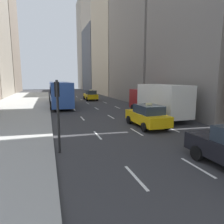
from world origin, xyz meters
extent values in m
cube|color=#9E9E99|center=(-7.00, 27.00, 0.07)|extent=(8.00, 66.00, 0.15)
cube|color=white|center=(-0.20, 8.00, 0.01)|extent=(0.12, 2.00, 0.01)
cube|color=white|center=(-0.20, 14.00, 0.01)|extent=(0.12, 2.00, 0.01)
cube|color=white|center=(-0.20, 20.00, 0.01)|extent=(0.12, 2.00, 0.01)
cube|color=white|center=(-0.20, 26.00, 0.01)|extent=(0.12, 2.00, 0.01)
cube|color=white|center=(-0.20, 32.00, 0.01)|extent=(0.12, 2.00, 0.01)
cube|color=white|center=(-0.20, 38.00, 0.01)|extent=(0.12, 2.00, 0.01)
cube|color=white|center=(-0.20, 44.00, 0.01)|extent=(0.12, 2.00, 0.01)
cube|color=white|center=(-0.20, 50.00, 0.01)|extent=(0.12, 2.00, 0.01)
cube|color=white|center=(2.60, 8.00, 0.01)|extent=(0.12, 2.00, 0.01)
cube|color=white|center=(2.60, 14.00, 0.01)|extent=(0.12, 2.00, 0.01)
cube|color=white|center=(2.60, 20.00, 0.01)|extent=(0.12, 2.00, 0.01)
cube|color=white|center=(2.60, 26.00, 0.01)|extent=(0.12, 2.00, 0.01)
cube|color=white|center=(2.60, 32.00, 0.01)|extent=(0.12, 2.00, 0.01)
cube|color=white|center=(2.60, 38.00, 0.01)|extent=(0.12, 2.00, 0.01)
cube|color=white|center=(2.60, 44.00, 0.01)|extent=(0.12, 2.00, 0.01)
cube|color=white|center=(2.60, 50.00, 0.01)|extent=(0.12, 2.00, 0.01)
cube|color=white|center=(5.40, 14.00, 0.01)|extent=(0.12, 2.00, 0.01)
cube|color=white|center=(5.40, 20.00, 0.01)|extent=(0.12, 2.00, 0.01)
cube|color=white|center=(5.40, 26.00, 0.01)|extent=(0.12, 2.00, 0.01)
cube|color=white|center=(5.40, 32.00, 0.01)|extent=(0.12, 2.00, 0.01)
cube|color=white|center=(5.40, 38.00, 0.01)|extent=(0.12, 2.00, 0.01)
cube|color=white|center=(5.40, 44.00, 0.01)|extent=(0.12, 2.00, 0.01)
cube|color=white|center=(5.40, 50.00, 0.01)|extent=(0.12, 2.00, 0.01)
cube|color=gray|center=(-14.00, 65.32, 15.55)|extent=(6.00, 15.68, 31.10)
cube|color=slate|center=(12.00, 33.79, 10.07)|extent=(6.00, 15.66, 20.14)
cube|color=#A89E89|center=(12.00, 50.29, 12.23)|extent=(6.00, 16.39, 24.46)
cube|color=#4C515B|center=(12.00, 66.81, 9.93)|extent=(6.00, 14.70, 19.87)
cube|color=gray|center=(12.00, 80.21, 16.35)|extent=(6.00, 11.09, 32.70)
cube|color=yellow|center=(4.00, 15.19, 0.71)|extent=(1.80, 4.40, 0.76)
cube|color=#28333D|center=(4.00, 14.93, 1.41)|extent=(1.58, 2.29, 0.64)
cube|color=#F2E599|center=(4.00, 14.93, 1.80)|extent=(0.44, 0.20, 0.14)
cylinder|color=black|center=(3.10, 16.56, 0.33)|extent=(0.22, 0.66, 0.66)
cylinder|color=black|center=(4.90, 16.56, 0.33)|extent=(0.22, 0.66, 0.66)
cylinder|color=black|center=(3.10, 13.83, 0.33)|extent=(0.22, 0.66, 0.66)
cylinder|color=black|center=(4.90, 13.83, 0.33)|extent=(0.22, 0.66, 0.66)
cube|color=yellow|center=(4.00, 36.39, 0.71)|extent=(1.80, 4.40, 0.76)
cube|color=#28333D|center=(4.00, 36.13, 1.41)|extent=(1.58, 2.29, 0.64)
cube|color=#F2E599|center=(4.00, 36.13, 1.80)|extent=(0.44, 0.20, 0.14)
cylinder|color=black|center=(3.10, 37.76, 0.33)|extent=(0.22, 0.66, 0.66)
cylinder|color=black|center=(4.90, 37.76, 0.33)|extent=(0.22, 0.66, 0.66)
cylinder|color=black|center=(3.10, 35.03, 0.33)|extent=(0.22, 0.66, 0.66)
cylinder|color=black|center=(4.90, 35.03, 0.33)|extent=(0.22, 0.66, 0.66)
cylinder|color=black|center=(3.10, 8.63, 0.33)|extent=(0.22, 0.66, 0.66)
cube|color=#2D519E|center=(-1.60, 29.91, 1.80)|extent=(2.50, 11.60, 2.90)
cube|color=#28333D|center=(-1.60, 35.66, 2.15)|extent=(2.30, 0.12, 1.40)
cube|color=#28333D|center=(-2.81, 29.91, 2.15)|extent=(0.08, 9.86, 1.10)
cube|color=yellow|center=(-1.60, 35.66, 3.05)|extent=(1.50, 0.10, 0.36)
cylinder|color=black|center=(-2.85, 33.51, 0.50)|extent=(0.30, 1.00, 1.00)
cylinder|color=black|center=(-0.35, 33.51, 0.50)|extent=(0.30, 1.00, 1.00)
cylinder|color=black|center=(-2.85, 26.72, 0.50)|extent=(0.30, 1.00, 1.00)
cylinder|color=black|center=(-0.35, 26.72, 0.50)|extent=(0.30, 1.00, 1.00)
cube|color=maroon|center=(6.80, 21.69, 1.50)|extent=(2.10, 2.40, 2.10)
cube|color=#28333D|center=(6.80, 22.84, 1.80)|extent=(1.90, 0.10, 0.90)
cube|color=silver|center=(6.80, 17.49, 1.80)|extent=(2.30, 6.00, 2.70)
cylinder|color=black|center=(5.75, 21.69, 0.45)|extent=(0.28, 0.90, 0.90)
cylinder|color=black|center=(7.85, 21.69, 0.45)|extent=(0.28, 0.90, 0.90)
cylinder|color=black|center=(5.65, 16.29, 0.45)|extent=(0.28, 0.90, 0.90)
cylinder|color=black|center=(7.95, 16.29, 0.45)|extent=(0.28, 0.90, 0.90)
cylinder|color=black|center=(-2.75, 11.53, 1.80)|extent=(0.12, 0.12, 3.60)
cube|color=black|center=(-2.75, 11.71, 3.15)|extent=(0.24, 0.20, 0.72)
sphere|color=red|center=(-2.75, 11.82, 3.38)|extent=(0.14, 0.14, 0.14)
sphere|color=#4C3F14|center=(-2.75, 11.82, 3.15)|extent=(0.14, 0.14, 0.14)
sphere|color=#198C2D|center=(-2.75, 11.82, 2.92)|extent=(0.14, 0.14, 0.14)
camera|label=1|loc=(-3.17, 1.64, 3.62)|focal=32.00mm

